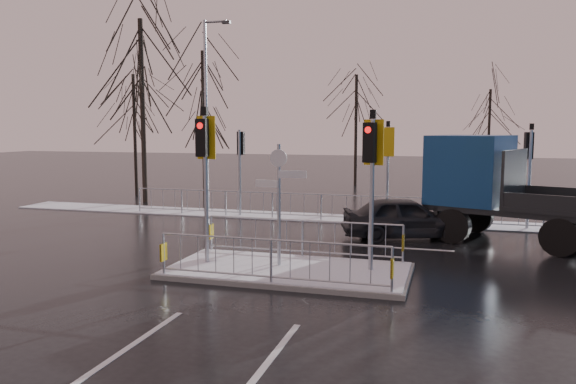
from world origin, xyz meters
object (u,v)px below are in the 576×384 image
(traffic_island, at_px, (288,258))
(car_far_lane, at_px, (405,218))
(flatbed_truck, at_px, (503,186))
(street_lamp_left, at_px, (208,108))

(traffic_island, bearing_deg, car_far_lane, 65.28)
(traffic_island, xyz_separation_m, flatbed_truck, (5.43, 5.71, 1.40))
(traffic_island, distance_m, street_lamp_left, 12.17)
(traffic_island, relative_size, flatbed_truck, 0.77)
(flatbed_truck, bearing_deg, street_lamp_left, 162.31)
(flatbed_truck, bearing_deg, traffic_island, -133.54)
(traffic_island, height_order, car_far_lane, traffic_island)
(traffic_island, distance_m, car_far_lane, 5.85)
(traffic_island, height_order, flatbed_truck, traffic_island)
(car_far_lane, height_order, street_lamp_left, street_lamp_left)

